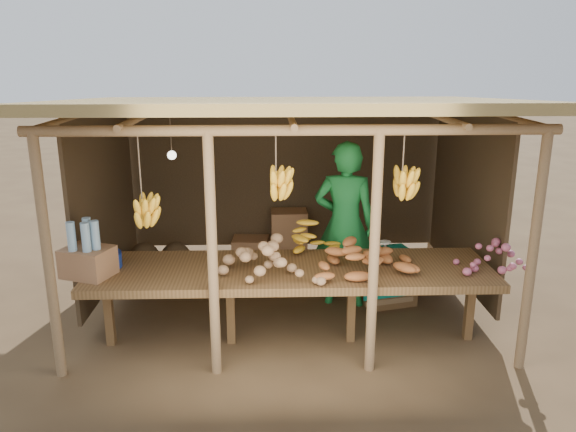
{
  "coord_description": "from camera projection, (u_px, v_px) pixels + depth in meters",
  "views": [
    {
      "loc": [
        -0.2,
        -6.06,
        2.77
      ],
      "look_at": [
        0.0,
        0.0,
        1.05
      ],
      "focal_mm": 35.0,
      "sensor_mm": 36.0,
      "label": 1
    }
  ],
  "objects": [
    {
      "name": "ground",
      "position": [
        288.0,
        302.0,
        6.59
      ],
      "size": [
        60.0,
        60.0,
        0.0
      ],
      "primitive_type": "plane",
      "color": "brown",
      "rests_on": "ground"
    },
    {
      "name": "stall_structure",
      "position": [
        285.0,
        141.0,
        5.98
      ],
      "size": [
        4.7,
        3.5,
        2.43
      ],
      "color": "#8E6C49",
      "rests_on": "ground"
    },
    {
      "name": "counter",
      "position": [
        291.0,
        273.0,
        5.48
      ],
      "size": [
        3.9,
        1.05,
        0.8
      ],
      "color": "brown",
      "rests_on": "ground"
    },
    {
      "name": "potato_heap",
      "position": [
        267.0,
        257.0,
        5.21
      ],
      "size": [
        1.07,
        0.72,
        0.37
      ],
      "primitive_type": null,
      "rotation": [
        0.0,
        0.0,
        -0.13
      ],
      "color": "#A27A54",
      "rests_on": "counter"
    },
    {
      "name": "sweet_potato_heap",
      "position": [
        360.0,
        254.0,
        5.3
      ],
      "size": [
        1.09,
        0.73,
        0.36
      ],
      "primitive_type": null,
      "rotation": [
        0.0,
        0.0,
        0.12
      ],
      "color": "#A65B2A",
      "rests_on": "counter"
    },
    {
      "name": "onion_heap",
      "position": [
        490.0,
        252.0,
        5.37
      ],
      "size": [
        0.79,
        0.51,
        0.35
      ],
      "primitive_type": null,
      "rotation": [
        0.0,
        0.0,
        -0.09
      ],
      "color": "#C15E7A",
      "rests_on": "counter"
    },
    {
      "name": "banana_pile",
      "position": [
        307.0,
        236.0,
        5.85
      ],
      "size": [
        0.68,
        0.54,
        0.35
      ],
      "primitive_type": null,
      "rotation": [
        0.0,
        0.0,
        -0.35
      ],
      "color": "yellow",
      "rests_on": "counter"
    },
    {
      "name": "tomato_basin",
      "position": [
        100.0,
        259.0,
        5.44
      ],
      "size": [
        0.4,
        0.4,
        0.21
      ],
      "rotation": [
        0.0,
        0.0,
        0.3
      ],
      "color": "navy",
      "rests_on": "counter"
    },
    {
      "name": "bottle_box",
      "position": [
        87.0,
        255.0,
        5.2
      ],
      "size": [
        0.52,
        0.47,
        0.54
      ],
      "color": "#936442",
      "rests_on": "counter"
    },
    {
      "name": "vendor",
      "position": [
        345.0,
        225.0,
        6.33
      ],
      "size": [
        0.77,
        0.58,
        1.9
      ],
      "primitive_type": "imported",
      "rotation": [
        0.0,
        0.0,
        2.95
      ],
      "color": "#1B7C34",
      "rests_on": "ground"
    },
    {
      "name": "tarp_crate",
      "position": [
        386.0,
        276.0,
        6.54
      ],
      "size": [
        0.77,
        0.7,
        0.78
      ],
      "color": "brown",
      "rests_on": "ground"
    },
    {
      "name": "carton_stack",
      "position": [
        276.0,
        243.0,
        7.64
      ],
      "size": [
        1.01,
        0.38,
        0.77
      ],
      "color": "#936442",
      "rests_on": "ground"
    },
    {
      "name": "burlap_sacks",
      "position": [
        160.0,
        261.0,
        7.19
      ],
      "size": [
        0.84,
        0.44,
        0.59
      ],
      "color": "#463420",
      "rests_on": "ground"
    }
  ]
}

